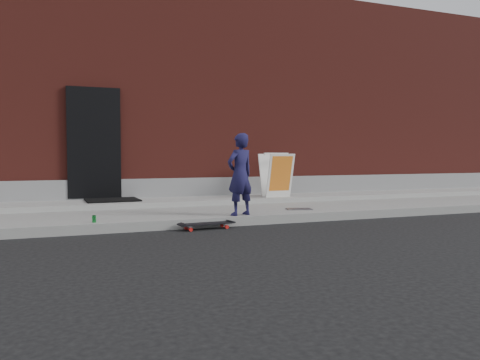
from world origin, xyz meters
name	(u,v)px	position (x,y,z in m)	size (l,w,h in m)	color
ground	(270,224)	(0.00, 0.00, 0.00)	(80.00, 80.00, 0.00)	black
sidewalk	(239,210)	(0.00, 1.50, 0.07)	(20.00, 3.00, 0.15)	slate
apron	(224,200)	(0.00, 2.40, 0.20)	(20.00, 1.20, 0.10)	gray
building	(175,111)	(0.00, 6.99, 2.50)	(20.00, 8.10, 5.00)	maroon
child	(240,174)	(-0.46, 0.20, 0.83)	(0.50, 0.33, 1.36)	#191740
skateboard	(207,224)	(-1.14, -0.12, 0.08)	(0.88, 0.31, 0.10)	#B51512
pizza_sign	(277,175)	(1.11, 2.11, 0.73)	(0.57, 0.68, 0.95)	white
soda_can	(94,219)	(-2.79, 0.18, 0.20)	(0.06, 0.06, 0.11)	#1B8B33
doormat	(112,200)	(-2.30, 2.47, 0.26)	(1.01, 0.82, 0.03)	black
utility_plate	(299,209)	(0.86, 0.60, 0.16)	(0.45, 0.29, 0.01)	#58585D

